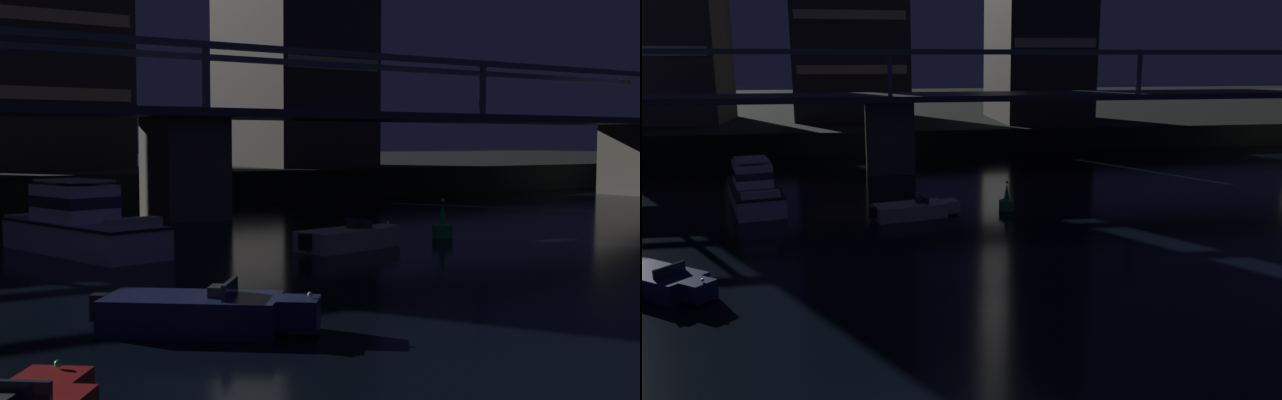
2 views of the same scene
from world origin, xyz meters
The scene contains 6 objects.
far_riverbank centered at (0.00, 85.22, 1.10)m, with size 240.00×80.00×2.20m, color black.
river_bridge centered at (0.00, 37.21, 4.42)m, with size 83.10×6.40×9.38m.
cabin_cruiser_near_left centered at (-8.86, 26.67, 1.05)m, with size 4.54×9.37×2.79m.
speedboat_mid_right centered at (0.42, 21.93, 0.41)m, with size 5.21×2.63×1.16m.
speedboat_far_left centered at (-10.29, 12.05, 0.41)m, with size 4.64×4.07×1.16m.
channel_buoy centered at (5.97, 22.70, 0.48)m, with size 0.90×0.90×1.76m.
Camera 1 is at (-17.77, -4.69, 4.26)m, focal length 46.05 mm.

